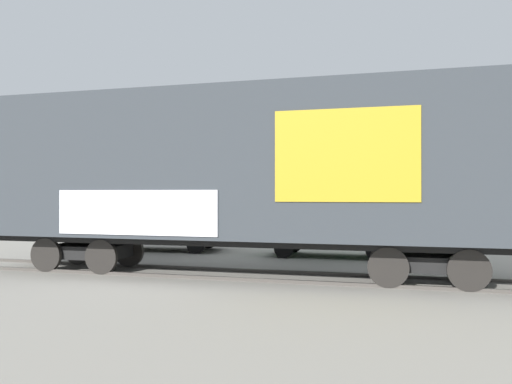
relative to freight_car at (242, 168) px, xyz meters
name	(u,v)px	position (x,y,z in m)	size (l,w,h in m)	color
ground_plane	(207,274)	(-0.99, 0.00, -2.79)	(260.00, 260.00, 0.00)	gray
track	(204,273)	(-1.06, -0.05, -2.75)	(60.00, 5.17, 0.08)	#4C4742
freight_car	(242,168)	(0.00, 0.00, 0.00)	(14.39, 3.52, 4.97)	#33383D
flagpole	(286,134)	(-1.78, 11.42, 2.24)	(0.75, 1.55, 7.59)	silver
hillside	(378,177)	(-0.97, 60.45, 1.71)	(145.83, 34.88, 13.75)	slate
parked_car_black	(161,227)	(-4.93, 4.68, -1.93)	(4.86, 2.55, 1.76)	black
parked_car_green	(331,231)	(1.51, 4.76, -1.92)	(4.45, 2.09, 1.74)	#1E5933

